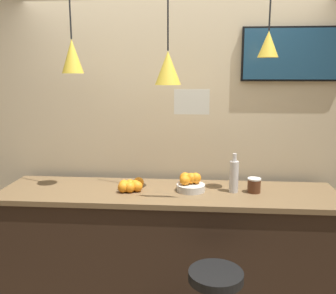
{
  "coord_description": "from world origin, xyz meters",
  "views": [
    {
      "loc": [
        0.23,
        -2.07,
        1.92
      ],
      "look_at": [
        0.0,
        0.73,
        1.35
      ],
      "focal_mm": 40.0,
      "sensor_mm": 36.0,
      "label": 1
    }
  ],
  "objects": [
    {
      "name": "juice_bottle",
      "position": [
        0.51,
        0.74,
        1.13
      ],
      "size": [
        0.07,
        0.07,
        0.3
      ],
      "color": "silver",
      "rests_on": "service_counter"
    },
    {
      "name": "orange_pile",
      "position": [
        -0.29,
        0.71,
        1.04
      ],
      "size": [
        0.19,
        0.22,
        0.09
      ],
      "color": "orange",
      "rests_on": "service_counter"
    },
    {
      "name": "back_wall",
      "position": [
        0.0,
        1.16,
        1.45
      ],
      "size": [
        8.0,
        0.06,
        2.9
      ],
      "color": "beige",
      "rests_on": "ground_plane"
    },
    {
      "name": "pendant_lamp_middle",
      "position": [
        0.0,
        0.72,
        1.95
      ],
      "size": [
        0.19,
        0.19,
        0.98
      ],
      "color": "black"
    },
    {
      "name": "service_counter",
      "position": [
        0.0,
        0.73,
        0.5
      ],
      "size": [
        2.64,
        0.65,
        1.0
      ],
      "color": "black",
      "rests_on": "ground_plane"
    },
    {
      "name": "hanging_menu_board",
      "position": [
        0.18,
        0.48,
        1.72
      ],
      "size": [
        0.24,
        0.01,
        0.17
      ],
      "color": "white"
    },
    {
      "name": "spread_jar",
      "position": [
        0.66,
        0.74,
        1.06
      ],
      "size": [
        0.1,
        0.1,
        0.11
      ],
      "color": "#562D19",
      "rests_on": "service_counter"
    },
    {
      "name": "pendant_lamp_left",
      "position": [
        -0.72,
        0.72,
        2.04
      ],
      "size": [
        0.16,
        0.16,
        0.9
      ],
      "color": "black"
    },
    {
      "name": "pendant_lamp_right",
      "position": [
        0.72,
        0.72,
        2.12
      ],
      "size": [
        0.15,
        0.15,
        0.78
      ],
      "color": "black"
    },
    {
      "name": "mounted_tv",
      "position": [
        0.99,
        1.11,
        2.06
      ],
      "size": [
        0.83,
        0.04,
        0.43
      ],
      "color": "black"
    },
    {
      "name": "fruit_bowl",
      "position": [
        0.17,
        0.75,
        1.06
      ],
      "size": [
        0.22,
        0.22,
        0.14
      ],
      "color": "beige",
      "rests_on": "service_counter"
    }
  ]
}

